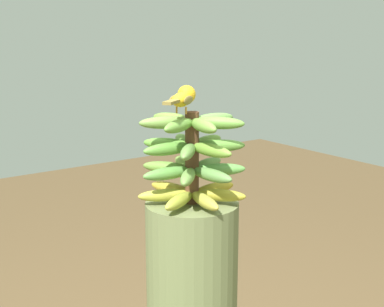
# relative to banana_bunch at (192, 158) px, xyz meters

# --- Properties ---
(banana_bunch) EXTENTS (0.30, 0.30, 0.25)m
(banana_bunch) POSITION_rel_banana_bunch_xyz_m (0.00, 0.00, 0.00)
(banana_bunch) COLOR brown
(banana_bunch) RESTS_ON banana_tree
(perched_bird) EXTENTS (0.12, 0.16, 0.07)m
(perched_bird) POSITION_rel_banana_bunch_xyz_m (-0.00, 0.03, 0.17)
(perched_bird) COLOR #C68933
(perched_bird) RESTS_ON banana_bunch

